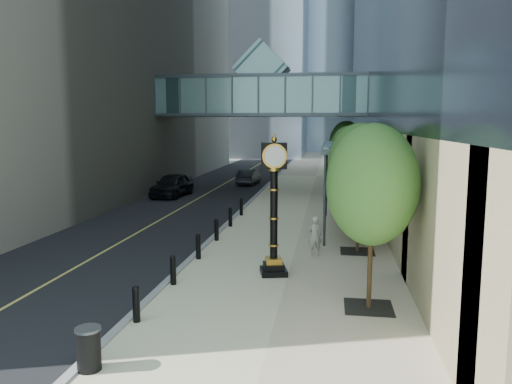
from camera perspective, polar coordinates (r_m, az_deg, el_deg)
ground at (r=12.74m, az=-3.37°, el=-17.21°), size 320.00×320.00×0.00m
road at (r=52.42m, az=-1.86°, el=1.94°), size 8.00×180.00×0.02m
sidewalk at (r=51.59m, az=6.92°, el=1.81°), size 8.00×180.00×0.06m
curb at (r=51.85m, az=2.49°, el=1.90°), size 0.25×180.00×0.07m
distant_tower_c at (r=134.32m, az=5.06°, el=19.45°), size 22.00×22.00×65.00m
skywalk at (r=39.73m, az=0.70°, el=11.19°), size 17.00×4.20×5.80m
entrance_canopy at (r=25.34m, az=10.97°, el=4.98°), size 3.00×8.00×4.38m
bollard_row at (r=21.49m, az=-5.50°, el=-5.33°), size 0.20×16.20×0.90m
street_trees at (r=27.53m, az=11.01°, el=4.02°), size 2.69×28.65×5.53m
street_clock at (r=17.52m, az=2.05°, el=-2.74°), size 1.10×1.10×4.89m
trash_bin at (r=11.92m, az=-18.57°, el=-16.76°), size 0.64×0.64×0.90m
pedestrian at (r=20.51m, az=6.73°, el=-4.97°), size 0.66×0.52×1.61m
car_near at (r=37.51m, az=-9.55°, el=0.81°), size 2.34×5.13×1.71m
car_far at (r=44.34m, az=-0.82°, el=1.76°), size 1.70×4.20×1.36m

